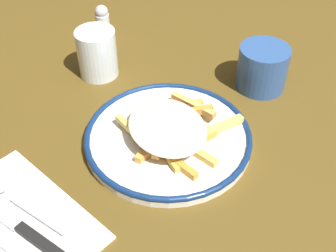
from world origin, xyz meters
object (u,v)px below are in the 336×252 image
knife (21,228)px  spoon (12,197)px  napkin (13,224)px  plate (168,137)px  coffee_mug (263,67)px  water_glass (97,53)px  fries_heap (170,128)px  salt_shaker (102,21)px

knife → spoon: bearing=70.6°
knife → napkin: bearing=99.2°
plate → coffee_mug: 0.23m
spoon → water_glass: water_glass is taller
water_glass → coffee_mug: 0.31m
plate → coffee_mug: size_ratio=2.30×
spoon → coffee_mug: (0.47, -0.09, 0.03)m
fries_heap → water_glass: water_glass is taller
salt_shaker → fries_heap: bearing=-112.4°
fries_heap → salt_shaker: size_ratio=2.76×
salt_shaker → spoon: bearing=-145.4°
napkin → water_glass: water_glass is taller
fries_heap → salt_shaker: 0.36m
fries_heap → knife: fries_heap is taller
water_glass → coffee_mug: size_ratio=0.78×
napkin → salt_shaker: salt_shaker is taller
water_glass → spoon: bearing=-150.8°
knife → salt_shaker: (0.40, 0.31, 0.03)m
fries_heap → coffee_mug: size_ratio=1.68×
napkin → salt_shaker: size_ratio=3.28×
fries_heap → knife: bearing=175.4°
plate → spoon: size_ratio=1.78×
plate → napkin: bearing=172.4°
fries_heap → coffee_mug: 0.23m
plate → salt_shaker: size_ratio=3.78×
fries_heap → knife: 0.26m
coffee_mug → salt_shaker: size_ratio=1.64×
water_glass → salt_shaker: (0.10, 0.10, -0.01)m
plate → coffee_mug: bearing=-4.3°
plate → spoon: 0.25m
spoon → salt_shaker: (0.38, 0.26, 0.02)m
napkin → water_glass: bearing=32.3°
knife → coffee_mug: 0.49m
fries_heap → coffee_mug: coffee_mug is taller
salt_shaker → plate: bearing=-112.5°
plate → salt_shaker: 0.36m
spoon → coffee_mug: 0.48m
spoon → knife: bearing=-109.4°
knife → salt_shaker: bearing=38.3°
spoon → salt_shaker: 0.46m
water_glass → fries_heap: bearing=-100.4°
water_glass → salt_shaker: 0.14m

